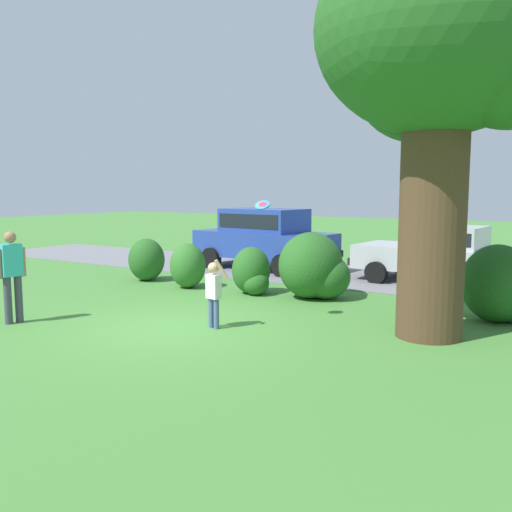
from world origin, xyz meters
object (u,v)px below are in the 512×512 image
object	(u,v)px
parked_sedan	(441,253)
adult_onlooker	(12,272)
oak_tree_large	(445,50)
parked_suv	(264,236)
frisbee	(263,205)
child_thrower	(214,289)

from	to	relation	value
parked_sedan	adult_onlooker	bearing A→B (deg)	-123.69
oak_tree_large	parked_suv	world-z (taller)	oak_tree_large
parked_suv	adult_onlooker	xyz separation A→B (m)	(-0.40, -8.53, -0.09)
frisbee	child_thrower	bearing A→B (deg)	-123.48
frisbee	adult_onlooker	size ratio (longest dim) A/B	0.17
oak_tree_large	parked_suv	size ratio (longest dim) A/B	1.40
adult_onlooker	parked_suv	bearing A→B (deg)	87.32
parked_sedan	child_thrower	world-z (taller)	parked_sedan
parked_sedan	child_thrower	bearing A→B (deg)	-108.49
parked_suv	parked_sedan	bearing A→B (deg)	1.61
oak_tree_large	child_thrower	bearing A→B (deg)	-155.52
oak_tree_large	parked_sedan	world-z (taller)	oak_tree_large
parked_sedan	frisbee	size ratio (longest dim) A/B	15.25
child_thrower	adult_onlooker	world-z (taller)	adult_onlooker
oak_tree_large	parked_suv	bearing A→B (deg)	141.51
oak_tree_large	frisbee	xyz separation A→B (m)	(-3.00, -0.80, -2.54)
child_thrower	adult_onlooker	size ratio (longest dim) A/B	0.74
parked_sedan	parked_suv	xyz separation A→B (m)	(-5.39, -0.15, 0.23)
parked_suv	child_thrower	world-z (taller)	parked_suv
parked_suv	adult_onlooker	size ratio (longest dim) A/B	2.80
frisbee	adult_onlooker	world-z (taller)	frisbee
parked_suv	frisbee	xyz separation A→B (m)	(3.59, -6.04, 1.15)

